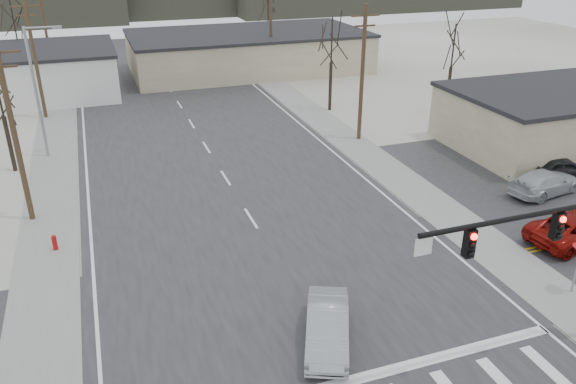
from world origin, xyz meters
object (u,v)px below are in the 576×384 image
car_parked_red (575,228)px  car_parked_dark_b (574,151)px  fire_hydrant (55,242)px  car_far_b (144,39)px  car_parked_silver (546,182)px  car_far_a (188,65)px  car_parked_dark_a (565,169)px  sedan_crossing (327,327)px

car_parked_red → car_parked_dark_b: bearing=-53.1°
fire_hydrant → car_parked_red: size_ratio=0.16×
car_far_b → car_parked_silver: 61.77m
car_far_a → car_parked_dark_a: (17.46, -38.30, -0.14)m
sedan_crossing → car_parked_red: bearing=34.9°
sedan_crossing → car_far_b: (0.52, 67.53, -0.07)m
car_far_a → car_far_b: (-2.69, 19.57, -0.14)m
fire_hydrant → car_parked_silver: size_ratio=0.17×
sedan_crossing → car_parked_red: (15.07, 3.07, -0.00)m
sedan_crossing → car_parked_dark_a: (20.67, 9.66, -0.07)m
car_parked_dark_a → car_parked_dark_b: (2.80, 2.07, 0.10)m
fire_hydrant → car_parked_dark_b: car_parked_dark_b is taller
car_parked_dark_b → car_far_a: bearing=41.8°
sedan_crossing → car_parked_dark_a: bearing=48.4°
sedan_crossing → car_parked_dark_b: car_parked_dark_b is taller
car_far_a → car_parked_dark_b: (20.26, -36.23, -0.04)m
sedan_crossing → car_parked_silver: 19.68m
car_parked_dark_b → car_parked_silver: size_ratio=0.95×
car_parked_red → car_parked_silver: bearing=-37.4°
car_far_a → sedan_crossing: bearing=66.7°
car_far_b → sedan_crossing: bearing=-112.3°
car_far_b → car_parked_red: car_parked_red is taller
car_parked_dark_a → car_far_b: bearing=38.8°
car_parked_silver → fire_hydrant: bearing=74.1°
car_parked_dark_b → car_parked_red: bearing=148.5°
car_far_a → car_far_b: car_far_a is taller
car_far_a → car_parked_dark_a: 42.09m
car_parked_silver → car_parked_red: bearing=141.3°
car_parked_red → car_parked_silver: (2.80, 5.18, -0.03)m
sedan_crossing → car_parked_red: 15.38m
fire_hydrant → car_parked_red: car_parked_red is taller
fire_hydrant → sedan_crossing: 14.95m
fire_hydrant → car_parked_dark_a: size_ratio=0.21×
fire_hydrant → car_parked_dark_b: 33.60m
car_far_b → car_parked_silver: car_parked_silver is taller
car_far_a → car_parked_silver: bearing=90.8°
car_far_a → car_parked_dark_b: size_ratio=1.18×
car_parked_dark_a → car_parked_silver: bearing=136.3°
car_far_b → car_parked_silver: bearing=-95.6°
car_far_b → car_parked_dark_b: bearing=-89.5°
car_far_a → car_parked_silver: size_ratio=1.12×
sedan_crossing → car_parked_dark_b: bearing=49.9°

